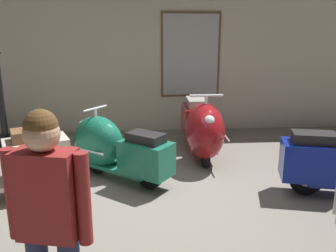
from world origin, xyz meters
TOP-DOWN VIEW (x-y plane):
  - ground_plane at (0.00, 0.00)m, footprint 60.00×60.00m
  - showroom_back_wall at (-0.16, 3.27)m, footprint 18.00×0.63m
  - scooter_1 at (-0.69, 0.77)m, footprint 1.56×1.36m
  - scooter_2 at (0.70, 1.47)m, footprint 0.59×1.84m
  - visitor_1 at (-0.84, -2.03)m, footprint 0.54×0.32m

SIDE VIEW (x-z plane):
  - ground_plane at x=0.00m, z-range 0.00..0.00m
  - scooter_1 at x=-0.69m, z-range -0.04..0.95m
  - scooter_2 at x=0.70m, z-range -0.05..1.07m
  - visitor_1 at x=-0.84m, z-range 0.13..1.76m
  - showroom_back_wall at x=-0.16m, z-range 0.00..3.37m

